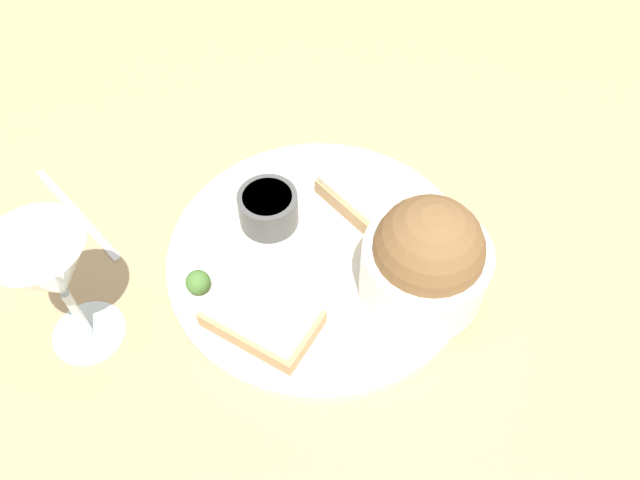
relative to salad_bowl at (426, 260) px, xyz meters
name	(u,v)px	position (x,y,z in m)	size (l,w,h in m)	color
ground_plane	(320,260)	(0.10, 0.01, -0.06)	(4.00, 4.00, 0.00)	tan
dinner_plate	(320,256)	(0.10, 0.01, -0.05)	(0.30, 0.30, 0.01)	silver
salad_bowl	(426,260)	(0.00, 0.00, 0.00)	(0.12, 0.12, 0.11)	white
sauce_ramekin	(268,207)	(0.17, 0.00, -0.03)	(0.06, 0.06, 0.04)	#4C4C4C
cheese_toast_near	(262,317)	(0.11, 0.11, -0.03)	(0.10, 0.06, 0.03)	tan
cheese_toast_far	(368,198)	(0.09, -0.06, -0.03)	(0.11, 0.09, 0.03)	tan
wine_glass	(52,274)	(0.24, 0.19, 0.04)	(0.08, 0.08, 0.14)	silver
garnish	(198,282)	(0.18, 0.10, -0.04)	(0.02, 0.02, 0.02)	#477533
fork	(76,213)	(0.35, 0.09, -0.06)	(0.16, 0.05, 0.01)	silver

